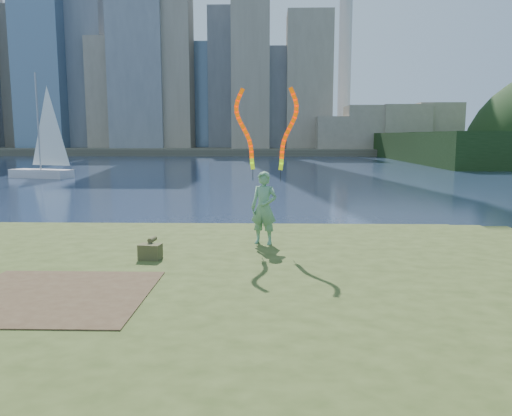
{
  "coord_description": "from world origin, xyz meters",
  "views": [
    {
      "loc": [
        1.46,
        -11.27,
        3.49
      ],
      "look_at": [
        1.14,
        1.0,
        1.72
      ],
      "focal_mm": 35.0,
      "sensor_mm": 36.0,
      "label": 1
    }
  ],
  "objects": [
    {
      "name": "dirt_patch",
      "position": [
        -2.2,
        -3.2,
        0.81
      ],
      "size": [
        3.2,
        3.0,
        0.02
      ],
      "primitive_type": "cube",
      "color": "#47331E",
      "rests_on": "grassy_knoll"
    },
    {
      "name": "ground",
      "position": [
        0.0,
        0.0,
        0.0
      ],
      "size": [
        320.0,
        320.0,
        0.0
      ],
      "primitive_type": "plane",
      "color": "#19253F",
      "rests_on": "ground"
    },
    {
      "name": "far_shore",
      "position": [
        0.0,
        95.0,
        0.6
      ],
      "size": [
        320.0,
        40.0,
        1.2
      ],
      "primitive_type": "cube",
      "color": "#4D4838",
      "rests_on": "ground"
    },
    {
      "name": "sailboat",
      "position": [
        -17.47,
        30.15,
        1.5
      ],
      "size": [
        5.74,
        3.32,
        8.72
      ],
      "rotation": [
        0.0,
        0.0,
        -0.32
      ],
      "color": "silver",
      "rests_on": "ground"
    },
    {
      "name": "grassy_knoll",
      "position": [
        0.0,
        -2.3,
        0.34
      ],
      "size": [
        20.0,
        18.0,
        0.8
      ],
      "color": "#374619",
      "rests_on": "ground"
    },
    {
      "name": "woman_with_ribbons",
      "position": [
        1.35,
        1.08,
        2.19
      ],
      "size": [
        2.03,
        0.77,
        4.19
      ],
      "rotation": [
        0.0,
        0.0,
        -0.32
      ],
      "color": "#227C36",
      "rests_on": "grassy_knoll"
    },
    {
      "name": "canvas_bag",
      "position": [
        -1.15,
        -0.59,
        0.99
      ],
      "size": [
        0.51,
        0.58,
        0.45
      ],
      "rotation": [
        0.0,
        0.0,
        -0.14
      ],
      "color": "#4E5029",
      "rests_on": "grassy_knoll"
    }
  ]
}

